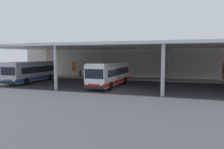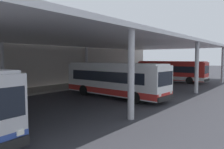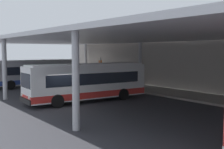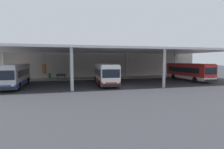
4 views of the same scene
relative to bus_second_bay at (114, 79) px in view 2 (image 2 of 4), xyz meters
name	(u,v)px [view 2 (image 2 of 4)]	position (x,y,z in m)	size (l,w,h in m)	color
ground_plane	(145,99)	(1.01, -2.72, -1.66)	(200.00, 200.00, 0.00)	#333338
platform_kerb	(61,87)	(1.01, 9.03, -1.57)	(42.00, 4.50, 0.18)	gray
station_building_facade	(45,59)	(1.01, 12.28, 1.80)	(48.00, 1.60, 6.92)	#ADA399
canopy_shelter	(99,42)	(1.01, 2.78, 3.66)	(40.00, 17.00, 5.55)	silver
bus_second_bay	(114,79)	(0.00, 0.00, 0.00)	(3.12, 10.65, 3.17)	white
bus_middle_bay	(171,71)	(16.11, 1.31, 0.00)	(2.84, 10.57, 3.17)	red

